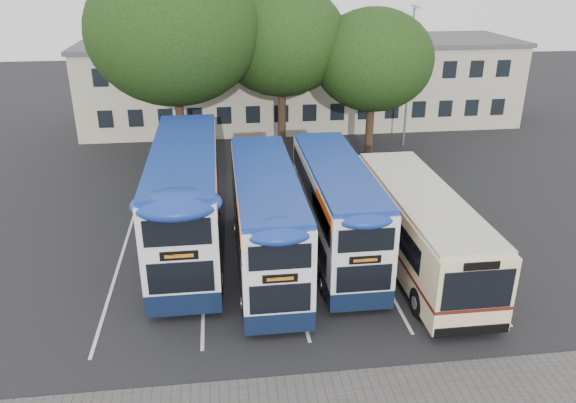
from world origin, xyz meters
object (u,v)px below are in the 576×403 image
(bus_dd_left, at_px, (186,195))
(bus_dd_right, at_px, (336,206))
(bus_dd_mid, at_px, (266,216))
(tree_mid, at_px, (282,40))
(lamp_post, at_px, (409,70))
(tree_left, at_px, (173,31))
(tree_right, at_px, (373,60))
(bus_single, at_px, (419,223))

(bus_dd_left, height_order, bus_dd_right, bus_dd_left)
(bus_dd_mid, height_order, bus_dd_right, bus_dd_mid)
(tree_mid, xyz_separation_m, bus_dd_left, (-5.42, -12.09, -4.70))
(tree_mid, relative_size, bus_dd_mid, 1.07)
(lamp_post, distance_m, tree_mid, 8.81)
(tree_left, height_order, tree_mid, tree_left)
(lamp_post, distance_m, tree_right, 4.07)
(tree_left, distance_m, bus_dd_left, 11.67)
(tree_right, xyz_separation_m, bus_single, (-1.43, -13.30, -4.35))
(bus_dd_mid, distance_m, bus_single, 6.20)
(lamp_post, bearing_deg, bus_dd_left, -136.13)
(tree_mid, height_order, tree_right, tree_mid)
(tree_mid, distance_m, bus_dd_left, 14.06)
(lamp_post, relative_size, tree_right, 0.99)
(tree_right, distance_m, bus_dd_right, 13.50)
(lamp_post, relative_size, bus_dd_mid, 0.92)
(bus_single, bearing_deg, bus_dd_right, 158.77)
(lamp_post, distance_m, bus_dd_right, 16.65)
(tree_left, relative_size, bus_dd_left, 1.09)
(lamp_post, distance_m, bus_single, 16.67)
(tree_left, bearing_deg, tree_right, 3.23)
(lamp_post, xyz_separation_m, bus_dd_left, (-13.87, -13.33, -2.55))
(bus_dd_left, bearing_deg, bus_dd_right, -10.50)
(tree_left, xyz_separation_m, bus_dd_left, (0.73, -10.27, -5.49))
(tree_right, distance_m, bus_single, 14.06)
(tree_mid, height_order, bus_dd_left, tree_mid)
(bus_dd_mid, height_order, bus_single, bus_dd_mid)
(lamp_post, xyz_separation_m, bus_single, (-4.53, -15.71, -3.29))
(bus_dd_right, height_order, bus_single, bus_dd_right)
(tree_right, xyz_separation_m, bus_dd_mid, (-7.59, -12.88, -3.88))
(tree_mid, distance_m, bus_dd_mid, 15.07)
(bus_dd_mid, distance_m, bus_dd_right, 3.09)
(tree_right, relative_size, bus_single, 0.86)
(tree_left, bearing_deg, tree_mid, 16.50)
(lamp_post, bearing_deg, bus_dd_right, -118.08)
(tree_left, distance_m, tree_right, 11.66)
(lamp_post, relative_size, tree_mid, 0.86)
(tree_right, height_order, bus_dd_left, tree_right)
(tree_left, xyz_separation_m, bus_dd_mid, (3.90, -12.23, -5.76))
(lamp_post, bearing_deg, tree_right, -142.15)
(tree_left, height_order, tree_right, tree_left)
(tree_left, height_order, bus_dd_mid, tree_left)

